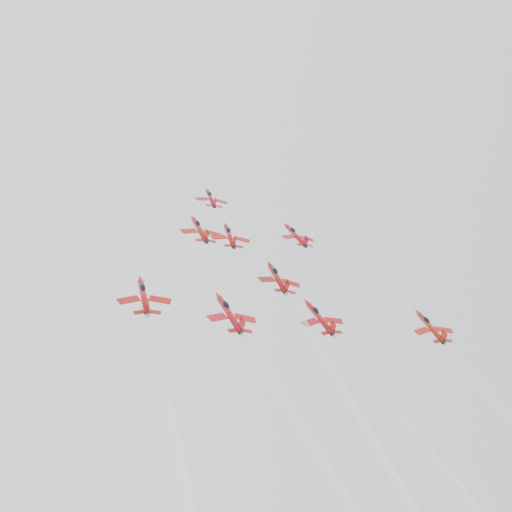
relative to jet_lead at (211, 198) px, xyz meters
name	(u,v)px	position (x,y,z in m)	size (l,w,h in m)	color
jet_lead	(211,198)	(0.00, 0.00, 0.00)	(8.66, 10.40, 8.62)	#A91020
jet_row2_left	(200,229)	(-7.36, -14.07, -11.70)	(9.90, 11.89, 9.86)	maroon
jet_row2_center	(229,235)	(-0.69, -15.48, -12.89)	(9.28, 11.14, 9.24)	#AC1310
jet_row2_right	(296,235)	(17.42, -12.82, -10.67)	(8.99, 10.80, 8.95)	#AB101C
jet_center	(383,447)	(4.87, -65.24, -54.41)	(9.71, 82.22, 68.78)	maroon
jet_rear_right	(443,503)	(8.76, -73.43, -61.23)	(9.00, 76.22, 63.76)	#AE1014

